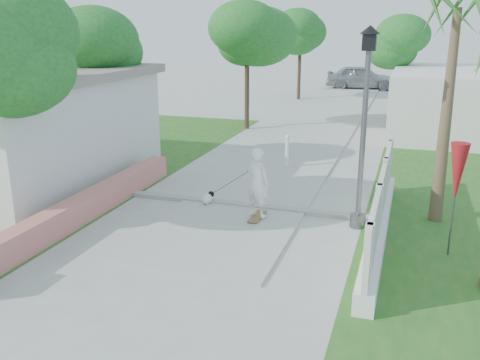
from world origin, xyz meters
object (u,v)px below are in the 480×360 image
at_px(dog, 208,198).
at_px(parked_car, 361,77).
at_px(bollard, 287,151).
at_px(patio_umbrella, 457,174).
at_px(skateboarder, 237,183).
at_px(street_lamp, 364,122).

relative_size(dog, parked_car, 0.11).
xyz_separation_m(bollard, parked_car, (0.09, 22.40, 0.24)).
relative_size(patio_umbrella, skateboarder, 1.24).
xyz_separation_m(skateboarder, dog, (-0.91, 0.35, -0.58)).
bearing_deg(patio_umbrella, street_lamp, 152.24).
bearing_deg(skateboarder, bollard, -72.45).
height_order(patio_umbrella, skateboarder, patio_umbrella).
xyz_separation_m(street_lamp, dog, (-3.79, 0.34, -2.23)).
relative_size(street_lamp, skateboarder, 2.40).
relative_size(patio_umbrella, dog, 4.52).
bearing_deg(bollard, street_lamp, -59.04).
bearing_deg(skateboarder, dog, -1.06).
height_order(street_lamp, dog, street_lamp).
relative_size(street_lamp, bollard, 4.07).
height_order(bollard, patio_umbrella, patio_umbrella).
distance_m(street_lamp, skateboarder, 3.33).
distance_m(street_lamp, parked_car, 27.08).
relative_size(street_lamp, parked_car, 0.92).
xyz_separation_m(bollard, patio_umbrella, (4.60, -5.50, 1.10)).
xyz_separation_m(street_lamp, patio_umbrella, (1.90, -1.00, -0.74)).
height_order(bollard, dog, bollard).
xyz_separation_m(patio_umbrella, parked_car, (-4.51, 27.90, -0.87)).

